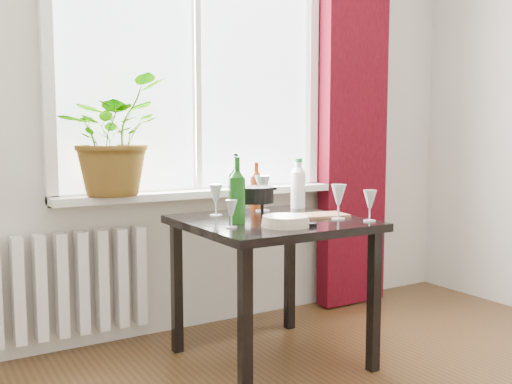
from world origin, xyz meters
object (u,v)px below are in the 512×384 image
wine_bottle_left (237,189)px  radiator (72,284)px  bottle_amber (256,185)px  wine_bottle_right (236,184)px  plate_stack (286,221)px  tv_remote (303,223)px  wineglass_front_right (338,201)px  table (271,237)px  fondue_pot (254,202)px  wineglass_back_center (263,193)px  wineglass_far_right (370,205)px  cleaning_bottle (298,183)px  wineglass_back_left (216,200)px  potted_plant (112,135)px  wineglass_front_left (231,214)px  cutting_board (321,215)px

wine_bottle_left → radiator: bearing=134.9°
radiator → bottle_amber: bottle_amber is taller
bottle_amber → wine_bottle_right: bearing=-145.9°
plate_stack → tv_remote: size_ratio=1.50×
wine_bottle_left → tv_remote: size_ratio=2.14×
wine_bottle_right → plate_stack: size_ratio=1.46×
tv_remote → wineglass_front_right: bearing=9.5°
table → wineglass_front_right: wineglass_front_right is taller
fondue_pot → tv_remote: bearing=-104.2°
wineglass_back_center → radiator: bearing=159.9°
wineglass_far_right → wineglass_back_center: size_ratio=0.77×
cleaning_bottle → wineglass_back_left: size_ratio=1.72×
radiator → plate_stack: (0.78, -0.86, 0.38)m
bottle_amber → wineglass_back_center: bottle_amber is taller
potted_plant → wineglass_front_left: bearing=-64.4°
cleaning_bottle → plate_stack: size_ratio=1.29×
radiator → tv_remote: bearing=-44.7°
radiator → wine_bottle_left: wine_bottle_left is taller
tv_remote → cutting_board: tv_remote is taller
wineglass_front_right → plate_stack: 0.36m
plate_stack → cutting_board: bearing=26.2°
potted_plant → wineglass_front_right: potted_plant is taller
wineglass_back_left → cutting_board: (0.46, -0.31, -0.08)m
table → radiator: bearing=143.5°
bottle_amber → wineglass_back_center: (0.00, -0.06, -0.04)m
wine_bottle_right → wineglass_back_left: 0.13m
cutting_board → cleaning_bottle: bearing=74.3°
wine_bottle_right → wineglass_back_center: (0.21, 0.08, -0.06)m
table → tv_remote: 0.26m
wineglass_far_right → tv_remote: size_ratio=1.05×
wineglass_back_left → fondue_pot: size_ratio=0.73×
cleaning_bottle → plate_stack: bearing=-130.2°
bottle_amber → cutting_board: size_ratio=1.08×
radiator → tv_remote: (0.87, -0.87, 0.37)m
radiator → cutting_board: cutting_board is taller
fondue_pot → wineglass_back_center: bearing=22.2°
radiator → wine_bottle_right: 1.02m
tv_remote → bottle_amber: bearing=78.0°
radiator → wineglass_back_center: (0.97, -0.35, 0.46)m
fondue_pot → plate_stack: bearing=-119.5°
wineglass_back_center → wine_bottle_right: bearing=-159.6°
wineglass_far_right → plate_stack: size_ratio=0.70×
tv_remote → plate_stack: bearing=170.9°
cleaning_bottle → tv_remote: bearing=-123.2°
wine_bottle_right → wineglass_back_center: bearing=20.4°
cleaning_bottle → tv_remote: size_ratio=1.93×
tv_remote → wine_bottle_right: bearing=102.6°
cleaning_bottle → wineglass_far_right: cleaning_bottle is taller
bottle_amber → wineglass_back_center: bearing=-87.9°
bottle_amber → wineglass_back_left: 0.32m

